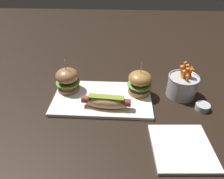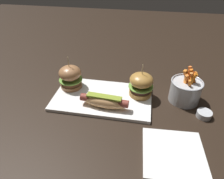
# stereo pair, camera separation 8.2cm
# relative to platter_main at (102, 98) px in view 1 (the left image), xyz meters

# --- Properties ---
(ground_plane) EXTENTS (3.00, 3.00, 0.00)m
(ground_plane) POSITION_rel_platter_main_xyz_m (0.00, 0.00, -0.01)
(ground_plane) COLOR black
(platter_main) EXTENTS (0.41, 0.24, 0.01)m
(platter_main) POSITION_rel_platter_main_xyz_m (0.00, 0.00, 0.00)
(platter_main) COLOR white
(platter_main) RESTS_ON ground
(hot_dog) EXTENTS (0.19, 0.06, 0.05)m
(hot_dog) POSITION_rel_platter_main_xyz_m (0.02, -0.07, 0.03)
(hot_dog) COLOR #E2A66A
(hot_dog) RESTS_ON platter_main
(slider_left) EXTENTS (0.10, 0.10, 0.15)m
(slider_left) POSITION_rel_platter_main_xyz_m (-0.15, 0.05, 0.06)
(slider_left) COLOR #98663F
(slider_left) RESTS_ON platter_main
(slider_right) EXTENTS (0.10, 0.10, 0.14)m
(slider_right) POSITION_rel_platter_main_xyz_m (0.16, 0.04, 0.06)
(slider_right) COLOR #A67636
(slider_right) RESTS_ON platter_main
(fries_bucket) EXTENTS (0.13, 0.13, 0.15)m
(fries_bucket) POSITION_rel_platter_main_xyz_m (0.34, 0.05, 0.04)
(fries_bucket) COLOR #B7BABF
(fries_bucket) RESTS_ON ground
(sauce_ramekin) EXTENTS (0.06, 0.06, 0.02)m
(sauce_ramekin) POSITION_rel_platter_main_xyz_m (0.40, -0.04, 0.01)
(sauce_ramekin) COLOR #B7BABF
(sauce_ramekin) RESTS_ON ground
(side_plate) EXTENTS (0.20, 0.20, 0.01)m
(side_plate) POSITION_rel_platter_main_xyz_m (0.28, -0.24, -0.00)
(side_plate) COLOR white
(side_plate) RESTS_ON ground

